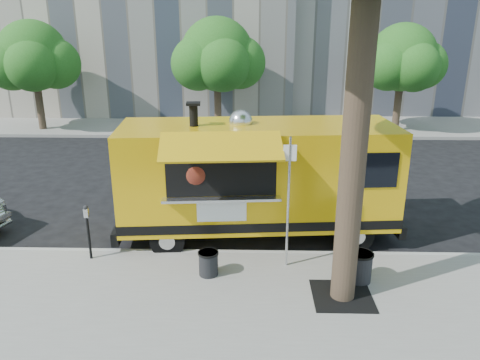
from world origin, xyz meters
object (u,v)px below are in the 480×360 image
Objects in this scene: trash_bin_right at (208,262)px; far_tree_c at (403,58)px; far_tree_a at (33,56)px; trash_bin_left at (360,266)px; food_truck at (256,177)px; parking_meter at (88,226)px; sign_post at (288,195)px; far_tree_b at (217,54)px.

far_tree_c is at bearing 60.43° from trash_bin_right.
far_tree_a reaches higher than trash_bin_left.
far_tree_a is 0.73× the size of food_truck.
parking_meter reaches higher than trash_bin_left.
food_truck is 3.47m from trash_bin_left.
far_tree_c is at bearing 65.19° from sign_post.
parking_meter is at bearing -98.10° from far_tree_b.
far_tree_c is 3.90× the size of parking_meter.
trash_bin_right is (9.82, -14.32, -3.33)m from far_tree_a.
far_tree_b reaches higher than sign_post.
sign_post is at bearing -50.17° from far_tree_a.
food_truck is 2.77m from trash_bin_right.
far_tree_b is (9.00, 0.40, 0.06)m from far_tree_a.
far_tree_a is at bearing -179.68° from far_tree_c.
sign_post is at bearing -73.92° from food_truck.
sign_post is (2.55, -14.25, -1.98)m from far_tree_b.
food_truck is (10.87, -12.07, -2.11)m from far_tree_a.
food_truck is at bearing 110.84° from sign_post.
far_tree_c is 16.89m from trash_bin_right.
far_tree_b reaches higher than far_tree_a.
far_tree_c is (9.00, -0.30, -0.12)m from far_tree_b.
parking_meter is (-4.55, 0.20, -0.87)m from sign_post.
trash_bin_left reaches higher than trash_bin_right.
trash_bin_right is (2.82, -0.67, -0.54)m from parking_meter.
far_tree_a is 8.16× the size of trash_bin_left.
far_tree_a is at bearing 132.03° from trash_bin_left.
trash_bin_right is at bearing -86.80° from far_tree_b.
far_tree_a is 1.79× the size of sign_post.
far_tree_b is 15.79m from trash_bin_left.
trash_bin_left is at bearing -3.08° from trash_bin_right.
far_tree_b reaches higher than parking_meter.
parking_meter is at bearing -162.55° from food_truck.
far_tree_a is 15.59m from parking_meter.
trash_bin_right is (0.82, -14.72, -3.39)m from far_tree_b.
trash_bin_right is at bearing -13.28° from parking_meter.
far_tree_c reaches higher than trash_bin_right.
food_truck is (-7.13, -12.17, -2.05)m from far_tree_c.
trash_bin_right is (-1.73, -0.47, -1.41)m from sign_post.
trash_bin_right is (-3.24, 0.17, -0.06)m from trash_bin_left.
far_tree_b is at bearing 2.54° from far_tree_a.
far_tree_a is 9.82× the size of trash_bin_right.
parking_meter is at bearing -128.66° from far_tree_c.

